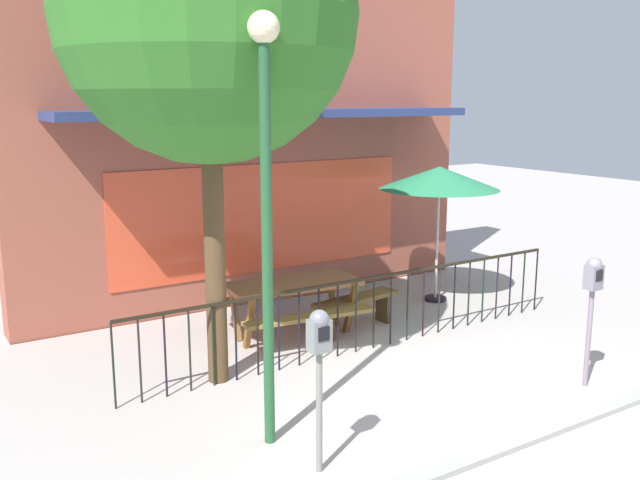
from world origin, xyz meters
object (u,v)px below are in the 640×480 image
(picnic_table_left, at_px, (293,293))
(patio_umbrella, at_px, (439,179))
(parking_meter_near, at_px, (593,287))
(parking_meter_far, at_px, (319,348))
(patio_bench, at_px, (356,306))
(street_lamp, at_px, (266,172))
(street_tree, at_px, (207,13))

(picnic_table_left, relative_size, patio_umbrella, 0.90)
(parking_meter_near, bearing_deg, picnic_table_left, 121.16)
(parking_meter_near, xyz_separation_m, parking_meter_far, (-3.53, 0.07, -0.02))
(picnic_table_left, bearing_deg, parking_meter_far, -116.67)
(patio_bench, xyz_separation_m, parking_meter_near, (1.07, -2.98, 0.80))
(parking_meter_near, height_order, street_lamp, street_lamp)
(parking_meter_far, distance_m, street_lamp, 1.60)
(picnic_table_left, distance_m, street_tree, 3.86)
(picnic_table_left, bearing_deg, street_tree, -150.62)
(parking_meter_far, height_order, street_lamp, street_lamp)
(parking_meter_near, bearing_deg, patio_umbrella, 76.16)
(patio_umbrella, bearing_deg, parking_meter_near, -103.84)
(street_tree, bearing_deg, parking_meter_far, -92.21)
(patio_bench, height_order, street_tree, street_tree)
(patio_umbrella, relative_size, parking_meter_near, 1.44)
(patio_umbrella, distance_m, street_tree, 4.91)
(parking_meter_near, distance_m, street_tree, 5.10)
(parking_meter_near, distance_m, street_lamp, 3.98)
(patio_umbrella, height_order, street_tree, street_tree)
(parking_meter_far, bearing_deg, patio_umbrella, 37.90)
(street_lamp, bearing_deg, patio_umbrella, 31.11)
(patio_umbrella, distance_m, parking_meter_far, 5.63)
(patio_bench, bearing_deg, street_tree, -165.78)
(patio_bench, relative_size, parking_meter_near, 0.96)
(patio_bench, bearing_deg, patio_umbrella, 14.62)
(street_lamp, bearing_deg, parking_meter_far, -81.16)
(street_tree, xyz_separation_m, street_lamp, (-0.20, -1.61, -1.50))
(picnic_table_left, bearing_deg, street_lamp, -124.63)
(patio_umbrella, xyz_separation_m, street_tree, (-4.30, -1.10, 2.10))
(street_tree, bearing_deg, patio_bench, 14.22)
(parking_meter_near, xyz_separation_m, street_tree, (-3.44, 2.38, 2.91))
(street_tree, bearing_deg, picnic_table_left, 29.38)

